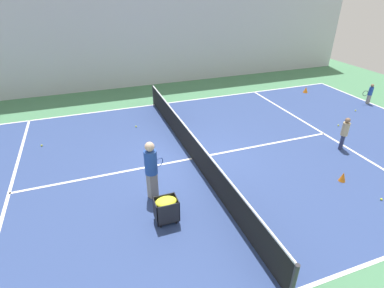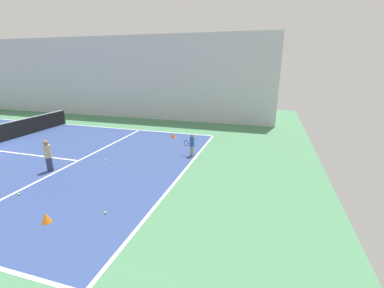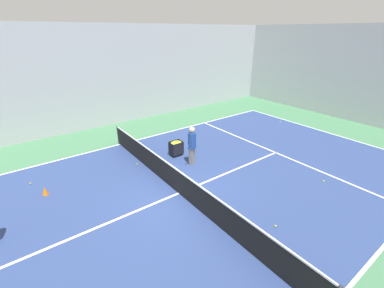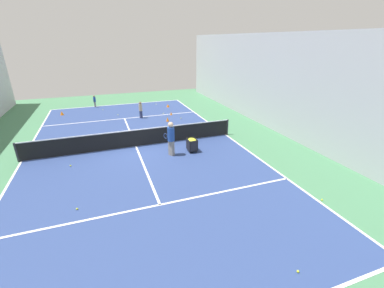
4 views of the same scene
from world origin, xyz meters
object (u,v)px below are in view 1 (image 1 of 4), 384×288
(coach_at_net, at_px, (151,166))
(ball_cart, at_px, (166,206))
(training_cone_0, at_px, (306,90))
(child_midcourt, at_px, (345,131))
(player_near_baseline, at_px, (370,93))
(tennis_net, at_px, (192,146))

(coach_at_net, relative_size, ball_cart, 2.46)
(coach_at_net, relative_size, training_cone_0, 5.68)
(coach_at_net, height_order, training_cone_0, coach_at_net)
(ball_cart, bearing_deg, child_midcourt, -78.18)
(child_midcourt, bearing_deg, player_near_baseline, -179.22)
(training_cone_0, bearing_deg, ball_cart, 125.55)
(coach_at_net, bearing_deg, ball_cart, -113.55)
(tennis_net, distance_m, child_midcourt, 5.76)
(child_midcourt, xyz_separation_m, training_cone_0, (5.87, -3.02, -0.57))
(training_cone_0, bearing_deg, player_near_baseline, -143.44)
(child_midcourt, distance_m, ball_cart, 7.51)
(player_near_baseline, height_order, ball_cart, player_near_baseline)
(tennis_net, xyz_separation_m, player_near_baseline, (2.07, -10.53, 0.08))
(tennis_net, xyz_separation_m, ball_cart, (-2.78, 1.73, -0.01))
(ball_cart, bearing_deg, player_near_baseline, -68.44)
(coach_at_net, relative_size, child_midcourt, 1.43)
(ball_cart, relative_size, training_cone_0, 2.31)
(child_midcourt, height_order, ball_cart, child_midcourt)
(coach_at_net, xyz_separation_m, training_cone_0, (6.22, -10.45, -0.88))
(tennis_net, xyz_separation_m, training_cone_0, (4.62, -8.63, -0.36))
(player_near_baseline, relative_size, coach_at_net, 0.58)
(coach_at_net, distance_m, training_cone_0, 12.19)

